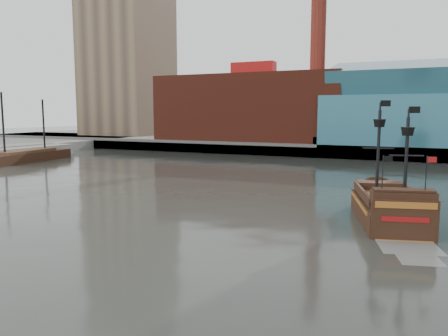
% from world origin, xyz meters
% --- Properties ---
extents(ground, '(400.00, 400.00, 0.00)m').
position_xyz_m(ground, '(0.00, 0.00, 0.00)').
color(ground, '#2C2F29').
rests_on(ground, ground).
extents(promenade_far, '(220.00, 60.00, 2.00)m').
position_xyz_m(promenade_far, '(0.00, 92.00, 1.00)').
color(promenade_far, slate).
rests_on(promenade_far, ground).
extents(seawall, '(220.00, 1.00, 2.60)m').
position_xyz_m(seawall, '(0.00, 62.50, 1.30)').
color(seawall, '#4C4C49').
rests_on(seawall, ground).
extents(skyline, '(149.00, 45.00, 62.00)m').
position_xyz_m(skyline, '(5.21, 84.56, 24.55)').
color(skyline, brown).
rests_on(skyline, promenade_far).
extents(pirate_ship, '(7.65, 14.55, 10.45)m').
position_xyz_m(pirate_ship, '(11.48, 14.68, 0.95)').
color(pirate_ship, black).
rests_on(pirate_ship, ground).
extents(docked_vessel, '(5.76, 18.94, 12.68)m').
position_xyz_m(docked_vessel, '(-50.66, 33.79, 0.81)').
color(docked_vessel, black).
rests_on(docked_vessel, ground).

